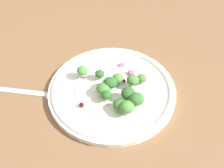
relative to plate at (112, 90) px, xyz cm
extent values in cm
cube|color=brown|center=(-0.52, 1.25, -1.86)|extent=(180.00, 180.00, 2.00)
cylinder|color=white|center=(0.00, 0.00, -0.26)|extent=(26.42, 26.42, 1.20)
torus|color=white|center=(0.00, 0.00, 0.34)|extent=(25.31, 25.31, 1.00)
cylinder|color=white|center=(0.00, 0.00, 0.44)|extent=(15.33, 15.33, 0.20)
cylinder|color=#ADD18E|center=(-5.06, -2.77, 0.84)|extent=(0.98, 0.98, 0.98)
ellipsoid|color=#386B2D|center=(-5.06, -2.77, 2.01)|extent=(2.61, 2.61, 1.96)
cylinder|color=#ADD18E|center=(-3.34, -5.68, 1.36)|extent=(1.09, 1.09, 1.09)
ellipsoid|color=#386B2D|center=(-3.34, -5.68, 2.67)|extent=(2.91, 2.91, 2.18)
cylinder|color=#8EB77A|center=(-3.48, 0.21, 1.40)|extent=(0.76, 0.76, 0.76)
ellipsoid|color=#2D6028|center=(-3.48, 0.21, 2.32)|extent=(2.03, 2.03, 1.53)
cylinder|color=#9EC684|center=(-2.04, 1.71, 0.97)|extent=(1.06, 1.06, 1.06)
ellipsoid|color=#477A38|center=(-2.04, 1.71, 2.24)|extent=(2.83, 2.83, 2.12)
cylinder|color=#ADD18E|center=(-0.24, 0.21, 1.48)|extent=(1.03, 1.03, 1.03)
ellipsoid|color=#2D6028|center=(-0.24, 0.21, 2.72)|extent=(2.75, 2.75, 2.06)
cylinder|color=#9EC684|center=(1.98, 3.15, 1.18)|extent=(0.75, 0.75, 0.75)
ellipsoid|color=#2D6028|center=(1.98, 3.15, 2.08)|extent=(2.00, 2.00, 1.50)
cylinder|color=#ADD18E|center=(1.65, 6.89, 1.35)|extent=(0.88, 0.88, 0.88)
ellipsoid|color=#4C843D|center=(1.65, 6.89, 2.40)|extent=(2.35, 2.35, 1.76)
cylinder|color=#9EC684|center=(1.48, -3.96, 1.48)|extent=(0.94, 0.94, 0.94)
ellipsoid|color=#477A38|center=(1.48, -3.96, 2.61)|extent=(2.52, 2.52, 1.89)
cylinder|color=#8EB77A|center=(2.75, -5.62, 1.26)|extent=(0.78, 0.78, 0.78)
ellipsoid|color=#477A38|center=(2.75, -5.62, 2.19)|extent=(2.07, 2.07, 1.55)
cylinder|color=#9EC684|center=(-5.69, -4.32, 1.40)|extent=(1.03, 1.03, 1.03)
ellipsoid|color=#4C843D|center=(-5.69, -4.32, 2.63)|extent=(2.75, 2.75, 2.06)
cylinder|color=#8EB77A|center=(1.58, -0.79, 1.18)|extent=(0.86, 0.86, 0.86)
ellipsoid|color=#4C843D|center=(1.58, -0.79, 2.22)|extent=(2.30, 2.30, 1.73)
cylinder|color=#ADD18E|center=(-2.19, -3.83, 1.21)|extent=(1.06, 1.06, 1.06)
ellipsoid|color=#2D6028|center=(-2.19, -3.83, 2.49)|extent=(2.84, 2.84, 2.13)
sphere|color=#4C0A14|center=(-1.67, -4.32, 1.18)|extent=(0.87, 0.87, 0.87)
sphere|color=#4C0A14|center=(2.09, -2.07, 1.18)|extent=(0.72, 0.72, 0.72)
sphere|color=#4C0A14|center=(-5.97, 4.58, 0.90)|extent=(0.92, 0.92, 0.92)
cube|color=#A35B93|center=(1.70, 6.68, 0.77)|extent=(1.11, 1.32, 0.41)
cube|color=#A35B93|center=(4.93, -2.99, 1.05)|extent=(1.66, 1.54, 0.51)
cube|color=#A35B93|center=(7.15, -0.37, 0.86)|extent=(1.35, 1.42, 0.33)
cube|color=silver|center=(-4.76, 20.33, -0.61)|extent=(2.76, 15.04, 0.50)
cube|color=silver|center=(-3.79, 11.08, -0.61)|extent=(2.76, 3.83, 0.50)
camera|label=1|loc=(-38.12, -9.76, 44.10)|focal=45.60mm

